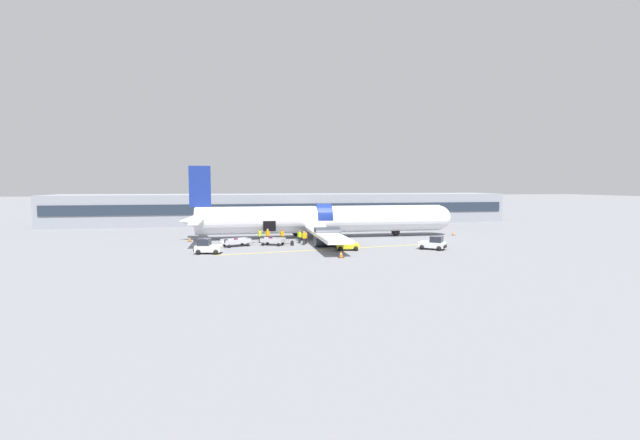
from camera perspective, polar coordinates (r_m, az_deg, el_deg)
name	(u,v)px	position (r m, az deg, el deg)	size (l,w,h in m)	color
ground_plane	(315,246)	(53.10, -0.63, -3.44)	(500.00, 500.00, 0.00)	slate
apron_marking_line	(340,249)	(50.61, 2.70, -3.84)	(28.72, 4.52, 0.01)	yellow
terminal_strip	(287,208)	(85.01, -4.38, 1.55)	(86.92, 11.48, 5.71)	gray
airplane	(320,220)	(60.88, -0.03, 0.01)	(39.25, 34.51, 10.08)	silver
baggage_tug_lead	(433,244)	(51.64, 14.88, -3.06)	(3.29, 3.05, 1.58)	white
baggage_tug_mid	(346,245)	(49.33, 3.51, -3.37)	(2.79, 1.81, 1.42)	yellow
baggage_tug_rear	(208,247)	(48.54, -14.76, -3.52)	(3.15, 2.38, 1.65)	silver
baggage_cart_loading	(273,241)	(53.83, -6.22, -2.87)	(3.78, 2.63, 0.98)	#B7BABF
baggage_cart_queued	(236,242)	(53.57, -11.11, -2.95)	(4.31, 2.93, 0.97)	#B7BABF
ground_crew_loader_a	(300,236)	(55.13, -2.73, -2.21)	(0.55, 0.54, 1.70)	#1E2338
ground_crew_loader_b	(260,236)	(56.08, -8.00, -2.06)	(0.50, 0.64, 1.82)	#2D2D33
ground_crew_driver	(304,238)	(53.47, -2.16, -2.37)	(0.57, 0.57, 1.79)	#2D2D33
ground_crew_supervisor	(306,237)	(54.65, -1.90, -2.33)	(0.45, 0.55, 1.57)	black
ground_crew_helper	(268,235)	(56.53, -6.99, -2.02)	(0.62, 0.50, 1.77)	#2D2D33
ground_crew_marshal	(282,235)	(56.17, -5.08, -2.07)	(0.56, 0.55, 1.73)	#2D2D33
suitcase_on_tarmac_upright	(292,243)	(53.18, -3.73, -3.15)	(0.40, 0.32, 0.64)	black
safety_cone_nose	(453,234)	(66.86, 17.36, -1.73)	(0.47, 0.47, 0.58)	black
safety_cone_engine_left	(341,254)	(44.52, 2.83, -4.61)	(0.60, 0.60, 0.70)	black
safety_cone_wingtip	(340,242)	(53.69, 2.71, -3.01)	(0.55, 0.55, 0.69)	black
safety_cone_tail	(190,239)	(59.31, -17.00, -2.50)	(0.48, 0.48, 0.63)	black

